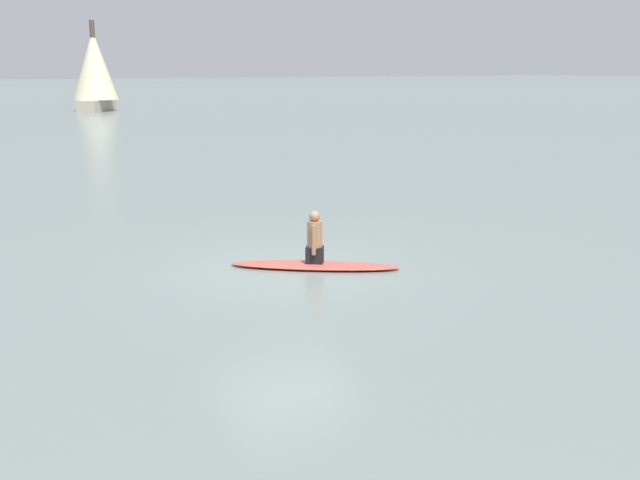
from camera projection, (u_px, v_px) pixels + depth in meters
name	position (u px, v px, depth m)	size (l,w,h in m)	color
ground_plane	(287.00, 269.00, 14.12)	(400.00, 400.00, 0.00)	slate
surfboard	(315.00, 265.00, 14.17)	(3.03, 0.65, 0.10)	#D84C3F
person_paddler	(315.00, 239.00, 14.07)	(0.38, 0.40, 0.94)	black
sailboat_far_right	(94.00, 69.00, 61.60)	(4.94, 4.78, 6.91)	#B2A893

